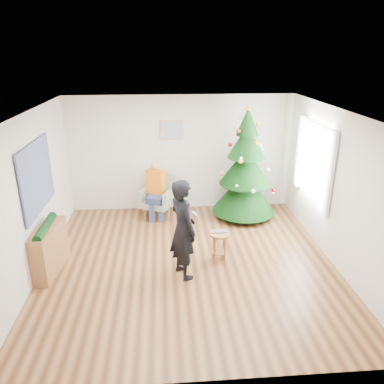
{
  "coord_description": "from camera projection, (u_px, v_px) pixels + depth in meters",
  "views": [
    {
      "loc": [
        -0.39,
        -5.65,
        3.51
      ],
      "look_at": [
        0.1,
        0.6,
        1.1
      ],
      "focal_mm": 35.0,
      "sensor_mm": 36.0,
      "label": 1
    }
  ],
  "objects": [
    {
      "name": "curtains",
      "position": [
        313.0,
        161.0,
        7.12
      ],
      "size": [
        0.05,
        1.75,
        1.5
      ],
      "color": "white",
      "rests_on": "wall_right"
    },
    {
      "name": "armchair",
      "position": [
        158.0,
        201.0,
        8.3
      ],
      "size": [
        0.84,
        0.82,
        0.96
      ],
      "rotation": [
        0.0,
        0.0,
        -0.43
      ],
      "color": "gray",
      "rests_on": "floor"
    },
    {
      "name": "laptop",
      "position": [
        220.0,
        232.0,
        6.45
      ],
      "size": [
        0.31,
        0.21,
        0.02
      ],
      "primitive_type": "imported",
      "rotation": [
        0.0,
        0.0,
        0.07
      ],
      "color": "silver",
      "rests_on": "stool"
    },
    {
      "name": "standing_man",
      "position": [
        183.0,
        229.0,
        5.92
      ],
      "size": [
        0.62,
        0.72,
        1.67
      ],
      "primitive_type": "imported",
      "rotation": [
        0.0,
        0.0,
        2.0
      ],
      "color": "black",
      "rests_on": "floor"
    },
    {
      "name": "wall_left",
      "position": [
        31.0,
        198.0,
        5.9
      ],
      "size": [
        0.0,
        5.0,
        5.0
      ],
      "primitive_type": "plane",
      "rotation": [
        1.57,
        0.0,
        1.57
      ],
      "color": "silver",
      "rests_on": "floor"
    },
    {
      "name": "tapestry",
      "position": [
        37.0,
        177.0,
        6.09
      ],
      "size": [
        0.03,
        1.5,
        1.15
      ],
      "primitive_type": "cube",
      "color": "black",
      "rests_on": "wall_left"
    },
    {
      "name": "seated_person",
      "position": [
        156.0,
        190.0,
        8.15
      ],
      "size": [
        0.49,
        0.62,
        1.26
      ],
      "rotation": [
        0.0,
        0.0,
        -0.43
      ],
      "color": "navy",
      "rests_on": "armchair"
    },
    {
      "name": "framed_picture",
      "position": [
        172.0,
        130.0,
        8.16
      ],
      "size": [
        0.52,
        0.05,
        0.42
      ],
      "color": "tan",
      "rests_on": "wall_back"
    },
    {
      "name": "wall_right",
      "position": [
        337.0,
        190.0,
        6.27
      ],
      "size": [
        0.0,
        5.0,
        5.0
      ],
      "primitive_type": "plane",
      "rotation": [
        1.57,
        0.0,
        -1.57
      ],
      "color": "silver",
      "rests_on": "floor"
    },
    {
      "name": "floor",
      "position": [
        189.0,
        263.0,
        6.55
      ],
      "size": [
        5.0,
        5.0,
        0.0
      ],
      "primitive_type": "plane",
      "color": "brown",
      "rests_on": "ground"
    },
    {
      "name": "ceiling",
      "position": [
        188.0,
        113.0,
        5.62
      ],
      "size": [
        5.0,
        5.0,
        0.0
      ],
      "primitive_type": "plane",
      "rotation": [
        3.14,
        0.0,
        0.0
      ],
      "color": "white",
      "rests_on": "wall_back"
    },
    {
      "name": "wall_back",
      "position": [
        181.0,
        154.0,
        8.41
      ],
      "size": [
        5.0,
        0.0,
        5.0
      ],
      "primitive_type": "plane",
      "rotation": [
        1.57,
        0.0,
        0.0
      ],
      "color": "silver",
      "rests_on": "floor"
    },
    {
      "name": "console",
      "position": [
        49.0,
        250.0,
        6.18
      ],
      "size": [
        0.42,
        1.03,
        0.8
      ],
      "primitive_type": "cube",
      "rotation": [
        0.0,
        0.0,
        -0.12
      ],
      "color": "brown",
      "rests_on": "floor"
    },
    {
      "name": "window_panel",
      "position": [
        314.0,
        161.0,
        7.12
      ],
      "size": [
        0.04,
        1.3,
        1.4
      ],
      "primitive_type": "cube",
      "color": "white",
      "rests_on": "wall_right"
    },
    {
      "name": "wall_front",
      "position": [
        206.0,
        284.0,
        3.76
      ],
      "size": [
        5.0,
        0.0,
        5.0
      ],
      "primitive_type": "plane",
      "rotation": [
        -1.57,
        0.0,
        0.0
      ],
      "color": "silver",
      "rests_on": "floor"
    },
    {
      "name": "garland",
      "position": [
        45.0,
        227.0,
        6.03
      ],
      "size": [
        0.14,
        0.9,
        0.14
      ],
      "primitive_type": "cylinder",
      "rotation": [
        1.57,
        0.0,
        0.0
      ],
      "color": "black",
      "rests_on": "console"
    },
    {
      "name": "game_controller",
      "position": [
        194.0,
        214.0,
        5.8
      ],
      "size": [
        0.09,
        0.13,
        0.04
      ],
      "primitive_type": "cube",
      "rotation": [
        0.0,
        0.0,
        0.43
      ],
      "color": "white",
      "rests_on": "standing_man"
    },
    {
      "name": "stool",
      "position": [
        219.0,
        246.0,
        6.54
      ],
      "size": [
        0.36,
        0.36,
        0.53
      ],
      "rotation": [
        0.0,
        0.0,
        -0.28
      ],
      "color": "brown",
      "rests_on": "floor"
    },
    {
      "name": "christmas_tree",
      "position": [
        245.0,
        168.0,
        8.0
      ],
      "size": [
        1.38,
        1.38,
        2.5
      ],
      "rotation": [
        0.0,
        0.0,
        0.18
      ],
      "color": "#3F2816",
      "rests_on": "floor"
    }
  ]
}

